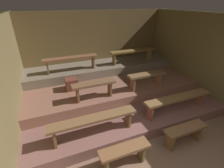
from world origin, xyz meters
name	(u,v)px	position (x,y,z in m)	size (l,w,h in m)	color
ground	(124,114)	(0.00, 2.35, -0.04)	(5.70, 5.50, 0.08)	#81614C
wall_back	(96,47)	(0.00, 4.73, 1.23)	(5.70, 0.06, 2.45)	brown
wall_left	(7,90)	(-2.48, 2.35, 1.23)	(0.06, 5.50, 2.45)	brown
wall_right	(203,59)	(2.48, 2.35, 1.23)	(0.06, 5.50, 2.45)	brown
platform_lower	(115,97)	(0.00, 2.99, 0.13)	(4.90, 3.43, 0.26)	#835751
platform_middle	(109,83)	(0.00, 3.49, 0.40)	(4.90, 2.42, 0.26)	#8C5C4A
platform_upper	(102,68)	(0.00, 4.16, 0.66)	(4.90, 1.09, 0.26)	#756A58
bench_floor_left	(125,152)	(-0.69, 0.94, 0.32)	(0.93, 0.25, 0.43)	brown
bench_floor_right	(185,131)	(0.69, 0.94, 0.32)	(0.93, 0.25, 0.43)	brown
bench_lower_left	(94,121)	(-1.04, 1.62, 0.61)	(1.76, 0.25, 0.43)	brown
bench_lower_right	(178,99)	(1.04, 1.62, 0.61)	(1.76, 0.25, 0.43)	brown
bench_middle_left	(94,86)	(-0.75, 2.57, 0.86)	(1.07, 0.25, 0.43)	brown
bench_middle_right	(146,77)	(0.75, 2.57, 0.86)	(1.07, 0.25, 0.43)	brown
bench_upper_left	(71,60)	(-1.05, 3.96, 1.14)	(1.61, 0.25, 0.43)	brown
bench_upper_right	(132,52)	(1.05, 3.96, 1.14)	(1.61, 0.25, 0.43)	brown
wooden_crate_middle	(72,84)	(-1.19, 3.26, 0.68)	(0.31, 0.31, 0.31)	brown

